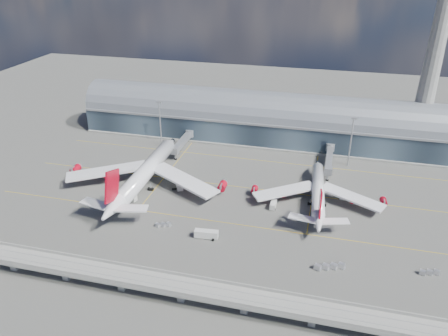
% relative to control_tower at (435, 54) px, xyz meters
% --- Properties ---
extents(ground, '(500.00, 500.00, 0.00)m').
position_rel_control_tower_xyz_m(ground, '(-85.00, -83.00, -51.64)').
color(ground, '#474744').
rests_on(ground, ground).
extents(taxi_lines, '(200.00, 80.12, 0.01)m').
position_rel_control_tower_xyz_m(taxi_lines, '(-85.00, -60.89, -51.63)').
color(taxi_lines, gold).
rests_on(taxi_lines, ground).
extents(terminal, '(200.00, 30.00, 28.00)m').
position_rel_control_tower_xyz_m(terminal, '(-85.00, -5.01, -40.30)').
color(terminal, '#1F2934').
rests_on(terminal, ground).
extents(control_tower, '(19.00, 19.00, 103.00)m').
position_rel_control_tower_xyz_m(control_tower, '(0.00, 0.00, 0.00)').
color(control_tower, gray).
rests_on(control_tower, ground).
extents(guideway, '(220.00, 8.50, 7.20)m').
position_rel_control_tower_xyz_m(guideway, '(-85.00, -138.00, -46.34)').
color(guideway, gray).
rests_on(guideway, ground).
extents(floodlight_mast_left, '(3.00, 0.70, 25.70)m').
position_rel_control_tower_xyz_m(floodlight_mast_left, '(-135.00, -28.00, -38.00)').
color(floodlight_mast_left, gray).
rests_on(floodlight_mast_left, ground).
extents(floodlight_mast_right, '(3.00, 0.70, 25.70)m').
position_rel_control_tower_xyz_m(floodlight_mast_right, '(-35.00, -28.00, -38.00)').
color(floodlight_mast_right, gray).
rests_on(floodlight_mast_right, ground).
extents(airliner_left, '(75.54, 79.32, 24.22)m').
position_rel_control_tower_xyz_m(airliner_left, '(-124.96, -74.24, -44.72)').
color(airliner_left, white).
rests_on(airliner_left, ground).
extents(airliner_right, '(57.51, 60.12, 19.07)m').
position_rel_control_tower_xyz_m(airliner_right, '(-47.71, -68.72, -46.69)').
color(airliner_right, white).
rests_on(airliner_right, ground).
extents(jet_bridge_left, '(4.40, 28.00, 7.25)m').
position_rel_control_tower_xyz_m(jet_bridge_left, '(-121.51, -29.88, -46.46)').
color(jet_bridge_left, gray).
rests_on(jet_bridge_left, ground).
extents(jet_bridge_right, '(4.40, 32.00, 7.25)m').
position_rel_control_tower_xyz_m(jet_bridge_right, '(-44.31, -31.82, -46.46)').
color(jet_bridge_right, gray).
rests_on(jet_bridge_right, ground).
extents(service_truck_0, '(5.93, 8.34, 3.32)m').
position_rel_control_tower_xyz_m(service_truck_0, '(-109.58, -70.67, -49.92)').
color(service_truck_0, beige).
rests_on(service_truck_0, ground).
extents(service_truck_1, '(5.58, 3.42, 3.02)m').
position_rel_control_tower_xyz_m(service_truck_1, '(-126.07, -86.50, -50.12)').
color(service_truck_1, beige).
rests_on(service_truck_1, ground).
extents(service_truck_2, '(9.18, 3.41, 3.26)m').
position_rel_control_tower_xyz_m(service_truck_2, '(-86.67, -104.67, -49.94)').
color(service_truck_2, beige).
rests_on(service_truck_2, ground).
extents(service_truck_3, '(2.49, 5.74, 2.75)m').
position_rel_control_tower_xyz_m(service_truck_3, '(-65.38, -77.11, -50.23)').
color(service_truck_3, beige).
rests_on(service_truck_3, ground).
extents(service_truck_4, '(2.55, 4.91, 2.80)m').
position_rel_control_tower_xyz_m(service_truck_4, '(-37.40, -61.66, -50.22)').
color(service_truck_4, beige).
rests_on(service_truck_4, ground).
extents(service_truck_5, '(5.69, 6.39, 3.01)m').
position_rel_control_tower_xyz_m(service_truck_5, '(-132.28, -60.12, -50.10)').
color(service_truck_5, beige).
rests_on(service_truck_5, ground).
extents(cargo_train_0, '(6.54, 3.49, 1.45)m').
position_rel_control_tower_xyz_m(cargo_train_0, '(-105.40, -101.53, -50.88)').
color(cargo_train_0, gray).
rests_on(cargo_train_0, ground).
extents(cargo_train_1, '(10.89, 5.33, 1.83)m').
position_rel_control_tower_xyz_m(cargo_train_1, '(-40.88, -111.43, -50.68)').
color(cargo_train_1, gray).
rests_on(cargo_train_1, ground).
extents(cargo_train_2, '(7.09, 3.21, 1.55)m').
position_rel_control_tower_xyz_m(cargo_train_2, '(-8.22, -106.03, -50.83)').
color(cargo_train_2, gray).
rests_on(cargo_train_2, ground).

